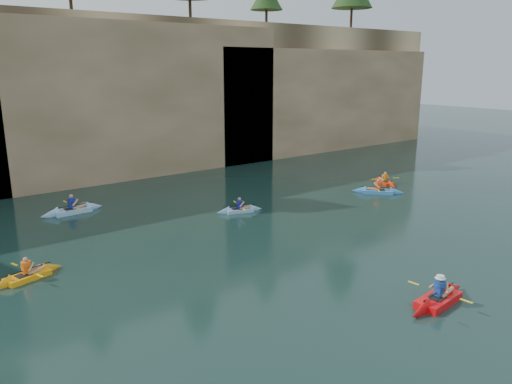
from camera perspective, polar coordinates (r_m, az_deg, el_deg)
ground at (r=19.44m, az=10.04°, el=-10.47°), size 160.00×160.00×0.00m
cliff at (r=43.85m, az=-20.23°, el=10.76°), size 70.00×16.00×12.00m
cliff_slab_center at (r=37.65m, az=-13.76°, el=10.31°), size 24.00×2.40×11.40m
cliff_slab_east at (r=49.29m, az=8.39°, el=10.52°), size 26.00×2.40×9.84m
sea_cave_center at (r=35.54m, az=-21.80°, el=2.80°), size 3.50×1.00×3.20m
sea_cave_east at (r=41.34m, az=-2.88°, el=6.21°), size 5.00×1.00×4.50m
main_kayaker at (r=18.86m, az=20.11°, el=-11.40°), size 3.54×2.35×1.29m
kayaker_orange at (r=21.53m, az=-24.68°, el=-8.69°), size 3.03×2.17×1.12m
kayaker_ltblue_near at (r=28.19m, az=-1.90°, el=-2.05°), size 2.77×2.05×1.06m
kayaker_red_far at (r=36.06m, az=14.52°, el=1.13°), size 1.94×2.86×1.04m
kayaker_ltblue_mid at (r=29.83m, az=-20.24°, el=-1.96°), size 3.54×2.61×1.34m
kayaker_blue_east at (r=33.25m, az=13.75°, el=0.11°), size 2.73×2.95×1.18m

